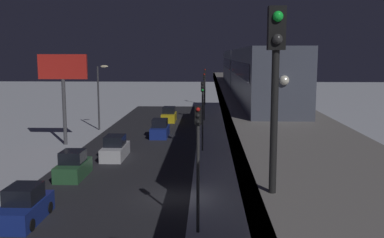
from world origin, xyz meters
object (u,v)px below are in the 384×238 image
(traffic_light_near, at_px, (198,151))
(traffic_light_far, at_px, (204,90))
(subway_train, at_px, (248,69))
(rail_signal, at_px, (276,68))
(sedan_blue, at_px, (25,207))
(sedan_blue_2, at_px, (160,130))
(traffic_light_mid, at_px, (203,106))
(sedan_white, at_px, (115,149))
(sedan_green, at_px, (73,167))
(sedan_yellow, at_px, (169,115))
(traffic_light_distant, at_px, (205,81))
(commercial_billboard, at_px, (63,76))

(traffic_light_near, distance_m, traffic_light_far, 38.69)
(traffic_light_far, bearing_deg, subway_train, 100.14)
(rail_signal, height_order, traffic_light_far, rail_signal)
(traffic_light_far, bearing_deg, sedan_blue, 76.08)
(subway_train, height_order, rail_signal, rail_signal)
(sedan_blue, distance_m, sedan_blue_2, 25.41)
(traffic_light_mid, bearing_deg, traffic_light_far, -90.00)
(sedan_white, relative_size, traffic_light_mid, 0.70)
(sedan_blue_2, distance_m, traffic_light_mid, 8.95)
(sedan_blue_2, relative_size, traffic_light_near, 0.63)
(sedan_green, xyz_separation_m, traffic_light_far, (-9.30, -28.82, 3.40))
(sedan_yellow, bearing_deg, traffic_light_distant, 77.08)
(sedan_blue_2, distance_m, sedan_white, 10.49)
(commercial_billboard, bearing_deg, sedan_white, 137.39)
(traffic_light_far, xyz_separation_m, commercial_billboard, (13.65, 16.99, 2.63))
(sedan_blue, relative_size, sedan_yellow, 1.05)
(rail_signal, distance_m, commercial_billboard, 37.05)
(traffic_light_distant, relative_size, commercial_billboard, 0.72)
(rail_signal, distance_m, sedan_blue, 18.88)
(subway_train, height_order, traffic_light_near, subway_train)
(sedan_blue_2, xyz_separation_m, sedan_green, (4.60, 16.29, 0.00))
(rail_signal, height_order, commercial_billboard, rail_signal)
(traffic_light_near, height_order, traffic_light_far, same)
(sedan_blue, relative_size, sedan_green, 1.05)
(sedan_blue_2, bearing_deg, traffic_light_near, -79.81)
(sedan_blue_2, xyz_separation_m, commercial_billboard, (8.95, 4.46, 6.03))
(sedan_blue, distance_m, traffic_light_distant, 57.72)
(rail_signal, relative_size, traffic_light_distant, 0.62)
(sedan_yellow, distance_m, traffic_light_mid, 19.10)
(traffic_light_distant, bearing_deg, traffic_light_mid, 90.00)
(traffic_light_mid, bearing_deg, sedan_white, 23.73)
(traffic_light_mid, xyz_separation_m, traffic_light_distant, (0.00, -38.69, 0.00))
(sedan_blue, height_order, sedan_yellow, same)
(subway_train, height_order, sedan_blue_2, subway_train)
(sedan_green, bearing_deg, traffic_light_distant, -100.93)
(sedan_green, height_order, commercial_billboard, commercial_billboard)
(subway_train, bearing_deg, sedan_green, 28.47)
(sedan_green, relative_size, commercial_billboard, 0.45)
(commercial_billboard, bearing_deg, rail_signal, 114.81)
(sedan_white, relative_size, traffic_light_distant, 0.70)
(sedan_blue_2, xyz_separation_m, traffic_light_far, (-4.70, -12.53, 3.40))
(traffic_light_near, bearing_deg, rail_signal, 99.00)
(sedan_white, bearing_deg, traffic_light_far, -108.33)
(traffic_light_far, bearing_deg, commercial_billboard, 51.22)
(traffic_light_distant, bearing_deg, traffic_light_far, 90.00)
(sedan_green, xyz_separation_m, commercial_billboard, (4.35, -11.83, 6.03))
(sedan_blue_2, height_order, traffic_light_near, traffic_light_near)
(sedan_yellow, bearing_deg, traffic_light_near, -82.86)
(traffic_light_near, relative_size, commercial_billboard, 0.72)
(sedan_white, bearing_deg, sedan_blue_2, -105.48)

